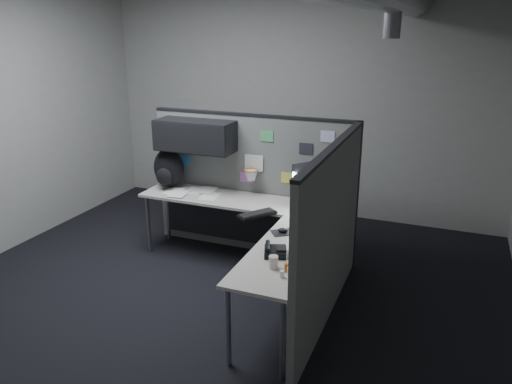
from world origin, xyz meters
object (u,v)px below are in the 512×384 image
at_px(desk, 251,221).
at_px(phone, 275,251).
at_px(backpack, 168,169).
at_px(monitor, 318,187).
at_px(keyboard, 257,214).

distance_m(desk, phone, 1.08).
relative_size(desk, phone, 9.35).
distance_m(desk, backpack, 1.31).
xyz_separation_m(desk, monitor, (0.63, 0.30, 0.36)).
relative_size(desk, backpack, 5.00).
height_order(keyboard, phone, phone).
xyz_separation_m(phone, backpack, (-1.78, 1.27, 0.19)).
relative_size(keyboard, backpack, 0.90).
distance_m(desk, keyboard, 0.21).
relative_size(monitor, phone, 2.31).
relative_size(keyboard, phone, 1.69).
height_order(monitor, backpack, monitor).
height_order(phone, backpack, backpack).
bearing_deg(monitor, keyboard, -148.56).
bearing_deg(desk, monitor, 25.77).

